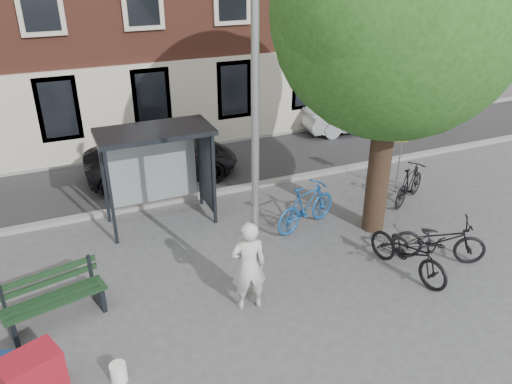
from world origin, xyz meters
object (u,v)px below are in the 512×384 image
object	(u,v)px
bike_c	(408,252)
bike_d	(410,184)
car_dark	(162,158)
notice_sign	(402,144)
red_stand	(33,378)
painter	(249,266)
bike_a	(439,240)
car_silver	(356,113)
bus_shelter	(171,152)
bike_b	(306,206)
lamppost	(255,179)
bench	(54,300)

from	to	relation	value
bike_c	bike_d	xyz separation A→B (m)	(2.33, 2.85, -0.01)
car_dark	notice_sign	size ratio (longest dim) A/B	2.29
bike_d	red_stand	xyz separation A→B (m)	(-10.12, -3.30, -0.11)
painter	bike_a	world-z (taller)	painter
bike_d	car_dark	size ratio (longest dim) A/B	0.39
painter	car_silver	size ratio (longest dim) A/B	0.45
car_dark	notice_sign	distance (m)	7.31
bus_shelter	bike_c	xyz separation A→B (m)	(4.11, -4.59, -1.35)
bike_b	car_dark	distance (m)	5.33
bus_shelter	lamppost	bearing A→B (deg)	-81.57
lamppost	bus_shelter	xyz separation A→B (m)	(-0.61, 4.11, -0.87)
bench	painter	bearing A→B (deg)	-30.26
bus_shelter	bench	world-z (taller)	bus_shelter
painter	car_silver	world-z (taller)	painter
bike_d	car_dark	xyz separation A→B (m)	(-6.08, 4.49, 0.10)
bike_a	car_silver	bearing A→B (deg)	11.26
bench	bike_a	world-z (taller)	bike_a
bus_shelter	bike_c	distance (m)	6.31
lamppost	bench	bearing A→B (deg)	165.61
car_silver	bike_d	bearing A→B (deg)	166.55
bus_shelter	notice_sign	size ratio (longest dim) A/B	1.37
bus_shelter	red_stand	distance (m)	6.41
red_stand	notice_sign	bearing A→B (deg)	21.19
bike_c	bike_d	world-z (taller)	bike_c
lamppost	bus_shelter	size ratio (longest dim) A/B	2.14
bike_b	bike_c	world-z (taller)	bike_b
bike_b	red_stand	bearing A→B (deg)	97.05
bench	red_stand	xyz separation A→B (m)	(-0.44, -1.92, -0.01)
car_silver	notice_sign	distance (m)	5.66
bike_a	car_silver	size ratio (longest dim) A/B	0.48
lamppost	painter	distance (m)	1.82
bus_shelter	bike_d	size ratio (longest dim) A/B	1.53
bike_d	car_silver	xyz separation A→B (m)	(2.09, 5.88, 0.17)
bike_a	bike_c	size ratio (longest dim) A/B	0.99
bus_shelter	bike_a	xyz separation A→B (m)	(5.10, -4.45, -1.36)
bench	notice_sign	world-z (taller)	notice_sign
bus_shelter	bike_d	distance (m)	6.80
lamppost	bike_d	xyz separation A→B (m)	(5.83, 2.37, -2.23)
lamppost	notice_sign	world-z (taller)	lamppost
car_dark	notice_sign	xyz separation A→B (m)	(6.16, -3.84, 0.87)
painter	car_dark	size ratio (longest dim) A/B	0.42
bike_b	notice_sign	xyz separation A→B (m)	(3.50, 0.78, 0.92)
bike_d	red_stand	bearing A→B (deg)	78.72
painter	bike_b	world-z (taller)	painter
notice_sign	bus_shelter	bearing A→B (deg)	-172.45
lamppost	bike_b	xyz separation A→B (m)	(2.41, 2.24, -2.17)
bike_d	car_dark	distance (m)	7.56
painter	notice_sign	xyz separation A→B (m)	(6.11, 3.16, 0.55)
bike_a	bike_b	world-z (taller)	bike_b
car_dark	red_stand	xyz separation A→B (m)	(-4.04, -7.79, -0.21)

